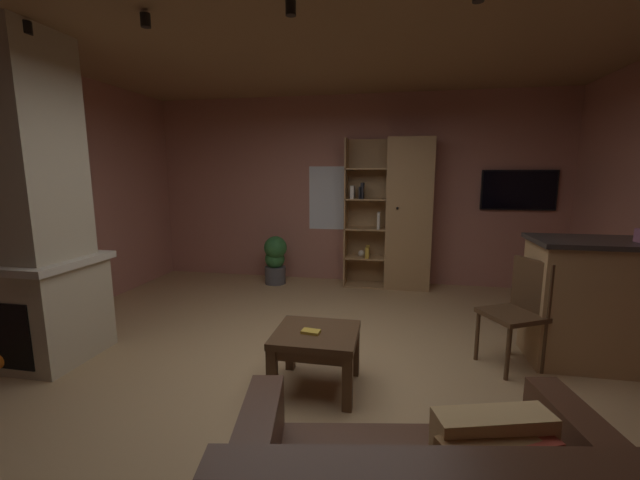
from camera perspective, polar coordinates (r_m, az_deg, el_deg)
The scene contains 15 objects.
floor at distance 3.44m, azimuth -1.32°, elevation -18.84°, with size 6.03×5.87×0.02m, color tan.
wall_back at distance 5.96m, azimuth 4.67°, elevation 7.19°, with size 6.15×0.06×2.75m, color #AD7060.
ceiling at distance 3.23m, azimuth -1.54°, elevation 30.20°, with size 6.03×5.87×0.02m, color #8E6B47.
window_pane_back at distance 5.98m, azimuth 1.48°, elevation 6.09°, with size 0.64×0.01×0.95m, color white.
stone_fireplace at distance 4.19m, azimuth -37.07°, elevation 2.44°, with size 1.05×0.84×2.75m.
bookshelf_cabinet at distance 5.68m, azimuth 11.86°, elevation 3.57°, with size 1.21×0.41×2.11m.
kitchen_bar_counter at distance 4.21m, azimuth 37.83°, elevation -7.36°, with size 1.51×0.63×1.09m.
coffee_table at distance 3.08m, azimuth -0.57°, elevation -14.71°, with size 0.62×0.58×0.45m.
table_book_0 at distance 3.01m, azimuth -1.34°, elevation -13.15°, with size 0.14×0.08×0.02m, color gold.
dining_chair at distance 3.75m, azimuth 27.03°, elevation -8.53°, with size 0.57×0.57×0.92m.
potted_floor_plant at distance 5.88m, azimuth -6.51°, elevation -2.68°, with size 0.34×0.35×0.72m.
wall_mounted_tv at distance 6.09m, azimuth 26.86°, elevation 6.48°, with size 0.98×0.06×0.55m.
track_light_spot_0 at distance 3.92m, azimuth -36.78°, elevation 23.44°, with size 0.07×0.07×0.09m, color black.
track_light_spot_1 at distance 3.37m, azimuth -23.99°, elevation 27.11°, with size 0.07×0.07×0.09m, color black.
track_light_spot_2 at distance 2.95m, azimuth -4.27°, elevation 30.54°, with size 0.07×0.07×0.09m, color black.
Camera 1 is at (0.64, -2.95, 1.63)m, focal length 22.05 mm.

